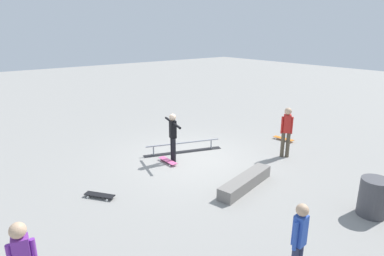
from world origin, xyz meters
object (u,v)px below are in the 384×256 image
grind_rail (183,148)px  skater_main (173,134)px  skate_ledge (245,182)px  bystander_blue_shirt (299,240)px  trash_bin (374,197)px  bystander_red_shirt (287,130)px  loose_skateboard_orange (284,139)px  skateboard_main (168,161)px  loose_skateboard_black (100,195)px

grind_rail → skater_main: 1.16m
skate_ledge → bystander_blue_shirt: size_ratio=1.43×
bystander_blue_shirt → trash_bin: bearing=178.9°
bystander_red_shirt → loose_skateboard_orange: size_ratio=2.07×
bystander_red_shirt → bystander_blue_shirt: (4.56, 3.60, -0.11)m
trash_bin → skateboard_main: bearing=-69.7°
bystander_red_shirt → skateboard_main: bearing=-163.6°
skate_ledge → skater_main: size_ratio=1.34×
skate_ledge → loose_skateboard_black: bearing=-29.8°
skate_ledge → skateboard_main: (0.70, -2.70, -0.09)m
bystander_blue_shirt → skater_main: bearing=-108.2°
bystander_red_shirt → loose_skateboard_black: bystander_red_shirt is taller
bystander_blue_shirt → loose_skateboard_orange: size_ratio=1.82×
skate_ledge → loose_skateboard_black: size_ratio=2.78×
grind_rail → skate_ledge: size_ratio=1.27×
loose_skateboard_orange → trash_bin: 5.26m
loose_skateboard_black → loose_skateboard_orange: size_ratio=0.94×
skateboard_main → loose_skateboard_black: 2.74m
skate_ledge → grind_rail: bearing=-94.5°
bystander_red_shirt → loose_skateboard_black: size_ratio=2.21×
skater_main → grind_rail: bearing=136.6°
bystander_red_shirt → loose_skateboard_black: bearing=-144.4°
loose_skateboard_black → skate_ledge: bearing=24.4°
bystander_blue_shirt → trash_bin: bystander_blue_shirt is taller
bystander_red_shirt → bystander_blue_shirt: 5.81m
skater_main → bystander_blue_shirt: size_ratio=1.07×
grind_rail → bystander_blue_shirt: bystander_blue_shirt is taller
skateboard_main → loose_skateboard_black: (2.62, 0.79, 0.00)m
grind_rail → skateboard_main: bearing=45.1°
bystander_blue_shirt → loose_skateboard_orange: bystander_blue_shirt is taller
skate_ledge → trash_bin: 3.01m
skate_ledge → bystander_red_shirt: size_ratio=1.26×
bystander_red_shirt → skate_ledge: bearing=-118.2°
bystander_red_shirt → trash_bin: bystander_red_shirt is taller
trash_bin → skate_ledge: bearing=-64.3°
skate_ledge → loose_skateboard_orange: (-4.04, -1.77, -0.09)m
grind_rail → skateboard_main: (0.95, 0.46, -0.08)m
bystander_blue_shirt → bystander_red_shirt: bearing=-145.9°
loose_skateboard_orange → loose_skateboard_black: bearing=82.1°
grind_rail → loose_skateboard_black: (3.57, 1.25, -0.08)m
grind_rail → loose_skateboard_orange: size_ratio=3.30×
bystander_blue_shirt → skate_ledge: bearing=-127.4°
trash_bin → skater_main: bearing=-71.6°
bystander_red_shirt → trash_bin: 3.73m
loose_skateboard_black → skater_main: bearing=69.8°
skateboard_main → trash_bin: trash_bin is taller
bystander_blue_shirt → loose_skateboard_orange: (-5.93, -4.64, -0.77)m
loose_skateboard_black → loose_skateboard_orange: (-7.37, 0.14, 0.00)m
skateboard_main → loose_skateboard_black: size_ratio=1.05×
grind_rail → bystander_red_shirt: 3.53m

